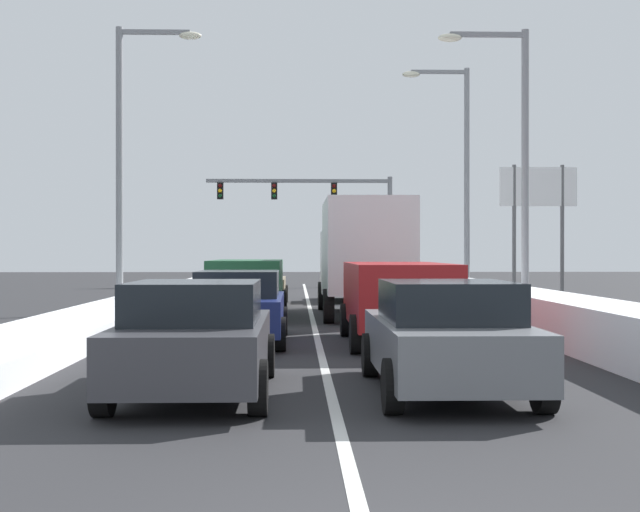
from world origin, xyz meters
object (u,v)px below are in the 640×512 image
Objects in this scene: sedan_tan_center_lane_fourth at (260,284)px; street_lamp_right_mid at (459,163)px; sedan_charcoal_center_lane_nearest at (196,337)px; suv_green_center_lane_third at (247,283)px; sedan_navy_center_lane_second at (239,306)px; street_lamp_right_near at (513,146)px; box_truck_right_lane_third at (364,252)px; sedan_gray_right_lane_nearest at (446,336)px; suv_red_right_lane_second at (397,295)px; roadside_sign_right at (538,201)px; sedan_black_right_lane_fourth at (352,281)px; street_lamp_left_mid at (130,144)px; traffic_light_gantry at (325,202)px.

street_lamp_right_mid is at bearing 19.50° from sedan_tan_center_lane_fourth.
street_lamp_right_mid is at bearing 70.87° from sedan_charcoal_center_lane_nearest.
suv_green_center_lane_third reaches higher than sedan_tan_center_lane_fourth.
suv_green_center_lane_third is at bearing 91.72° from sedan_navy_center_lane_second.
sedan_charcoal_center_lane_nearest is 15.96m from street_lamp_right_near.
street_lamp_right_near is at bearing -6.98° from box_truck_right_lane_third.
suv_red_right_lane_second is (0.07, 6.18, 0.25)m from sedan_gray_right_lane_nearest.
suv_green_center_lane_third is 6.24m from sedan_tan_center_lane_fourth.
street_lamp_right_near is (7.68, 0.13, 3.97)m from suv_green_center_lane_third.
roadside_sign_right is at bearing 70.56° from street_lamp_right_near.
street_lamp_right_mid is (0.08, 8.82, 0.40)m from street_lamp_right_near.
sedan_gray_right_lane_nearest is at bearing -75.49° from suv_green_center_lane_third.
street_lamp_right_near is (4.11, -8.70, 4.22)m from sedan_black_right_lane_fourth.
roadside_sign_right is (7.91, 17.65, 3.00)m from suv_red_right_lane_second.
box_truck_right_lane_third is 8.25m from sedan_black_right_lane_fourth.
suv_green_center_lane_third reaches higher than sedan_charcoal_center_lane_nearest.
sedan_charcoal_center_lane_nearest is (-3.35, -0.05, 0.00)m from sedan_gray_right_lane_nearest.
suv_green_center_lane_third is 0.55× the size of street_lamp_left_mid.
street_lamp_right_near is at bearing -79.16° from traffic_light_gantry.
sedan_gray_right_lane_nearest and sedan_charcoal_center_lane_nearest have the same top height.
street_lamp_right_mid reaches higher than sedan_tan_center_lane_fourth.
sedan_charcoal_center_lane_nearest is 1.00× the size of sedan_navy_center_lane_second.
roadside_sign_right is (7.81, 1.81, 3.25)m from sedan_black_right_lane_fourth.
roadside_sign_right is (11.30, 4.40, 3.25)m from sedan_tan_center_lane_fourth.
sedan_black_right_lane_fourth is 16.06m from traffic_light_gantry.
roadside_sign_right is at bearing 24.86° from street_lamp_right_mid.
sedan_black_right_lane_fourth is at bearing 89.66° from suv_red_right_lane_second.
sedan_black_right_lane_fourth is 4.35m from sedan_tan_center_lane_fourth.
street_lamp_left_mid reaches higher than suv_red_right_lane_second.
street_lamp_left_mid is at bearing 113.73° from sedan_navy_center_lane_second.
sedan_tan_center_lane_fourth is 0.54× the size of street_lamp_right_near.
box_truck_right_lane_third is 1.60× the size of sedan_black_right_lane_fourth.
traffic_light_gantry is 1.19× the size of street_lamp_left_mid.
sedan_gray_right_lane_nearest is 0.51× the size of street_lamp_left_mid.
sedan_tan_center_lane_fourth is at bearing 90.51° from sedan_navy_center_lane_second.
sedan_black_right_lane_fourth is at bearing 115.28° from street_lamp_right_near.
roadside_sign_right reaches higher than sedan_gray_right_lane_nearest.
box_truck_right_lane_third is 1.60× the size of sedan_charcoal_center_lane_nearest.
street_lamp_right_near is at bearing -90.52° from street_lamp_right_mid.
box_truck_right_lane_third is (-0.02, 13.85, 1.14)m from sedan_gray_right_lane_nearest.
traffic_light_gantry reaches higher than sedan_black_right_lane_fourth.
suv_red_right_lane_second is 12.54m from street_lamp_left_mid.
suv_green_center_lane_third is 15.87m from roadside_sign_right.
street_lamp_left_mid is at bearing -138.35° from sedan_black_right_lane_fourth.
sedan_charcoal_center_lane_nearest is 0.49× the size of street_lamp_right_mid.
sedan_gray_right_lane_nearest is 0.42× the size of traffic_light_gantry.
suv_red_right_lane_second is 7.11m from sedan_charcoal_center_lane_nearest.
street_lamp_right_near reaches higher than sedan_black_right_lane_fourth.
suv_green_center_lane_third is 1.09× the size of sedan_tan_center_lane_fourth.
sedan_navy_center_lane_second is at bearing -89.49° from sedan_tan_center_lane_fourth.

